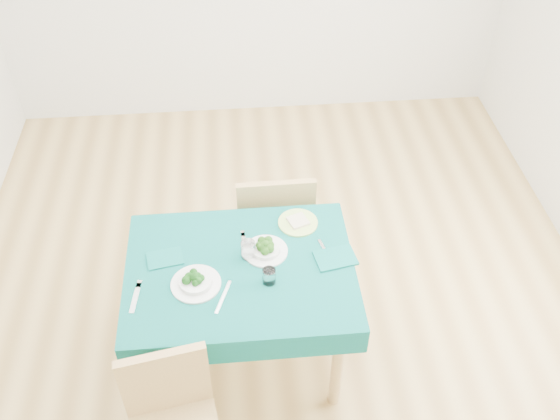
{
  "coord_description": "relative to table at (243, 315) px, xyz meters",
  "views": [
    {
      "loc": [
        -0.21,
        -2.39,
        3.09
      ],
      "look_at": [
        0.0,
        0.0,
        0.85
      ],
      "focal_mm": 40.0,
      "sensor_mm": 36.0,
      "label": 1
    }
  ],
  "objects": [
    {
      "name": "room_shell",
      "position": [
        0.23,
        0.31,
        0.97
      ],
      "size": [
        4.02,
        4.52,
        2.73
      ],
      "color": "#A78145",
      "rests_on": "ground"
    },
    {
      "name": "table",
      "position": [
        0.0,
        0.0,
        0.0
      ],
      "size": [
        1.13,
        0.86,
        0.76
      ],
      "primitive_type": "cube",
      "color": "#075650",
      "rests_on": "ground"
    },
    {
      "name": "chair_far",
      "position": [
        0.22,
        0.74,
        0.18
      ],
      "size": [
        0.46,
        0.5,
        1.12
      ],
      "primitive_type": "cube",
      "rotation": [
        0.0,
        0.0,
        3.15
      ],
      "color": "tan",
      "rests_on": "ground"
    },
    {
      "name": "bowl_near",
      "position": [
        -0.22,
        -0.09,
        0.42
      ],
      "size": [
        0.25,
        0.25,
        0.07
      ],
      "primitive_type": null,
      "color": "white",
      "rests_on": "table"
    },
    {
      "name": "bowl_far",
      "position": [
        0.14,
        0.1,
        0.41
      ],
      "size": [
        0.23,
        0.23,
        0.07
      ],
      "primitive_type": null,
      "color": "white",
      "rests_on": "table"
    },
    {
      "name": "fork_near",
      "position": [
        -0.5,
        -0.14,
        0.38
      ],
      "size": [
        0.05,
        0.18,
        0.0
      ],
      "primitive_type": "cube",
      "rotation": [
        0.0,
        0.0,
        -0.12
      ],
      "color": "silver",
      "rests_on": "table"
    },
    {
      "name": "knife_near",
      "position": [
        -0.09,
        -0.18,
        0.38
      ],
      "size": [
        0.09,
        0.2,
        0.0
      ],
      "primitive_type": "cube",
      "rotation": [
        0.0,
        0.0,
        -0.35
      ],
      "color": "silver",
      "rests_on": "table"
    },
    {
      "name": "fork_far",
      "position": [
        0.03,
        0.17,
        0.38
      ],
      "size": [
        0.03,
        0.16,
        0.0
      ],
      "primitive_type": "cube",
      "rotation": [
        0.0,
        0.0,
        0.06
      ],
      "color": "silver",
      "rests_on": "table"
    },
    {
      "name": "knife_far",
      "position": [
        0.45,
        0.06,
        0.38
      ],
      "size": [
        0.07,
        0.2,
        0.0
      ],
      "primitive_type": "cube",
      "rotation": [
        0.0,
        0.0,
        0.26
      ],
      "color": "silver",
      "rests_on": "table"
    },
    {
      "name": "napkin_near",
      "position": [
        -0.38,
        0.1,
        0.38
      ],
      "size": [
        0.2,
        0.15,
        0.01
      ],
      "primitive_type": "cube",
      "rotation": [
        0.0,
        0.0,
        0.18
      ],
      "color": "#0B5F58",
      "rests_on": "table"
    },
    {
      "name": "napkin_far",
      "position": [
        0.48,
        0.02,
        0.39
      ],
      "size": [
        0.23,
        0.18,
        0.01
      ],
      "primitive_type": "cube",
      "rotation": [
        0.0,
        0.0,
        0.18
      ],
      "color": "#0B5F58",
      "rests_on": "table"
    },
    {
      "name": "tumbler_center",
      "position": [
        0.05,
        0.08,
        0.43
      ],
      "size": [
        0.07,
        0.07,
        0.09
      ],
      "primitive_type": "cylinder",
      "color": "white",
      "rests_on": "table"
    },
    {
      "name": "tumbler_side",
      "position": [
        0.14,
        -0.1,
        0.42
      ],
      "size": [
        0.07,
        0.07,
        0.08
      ],
      "primitive_type": "cylinder",
      "color": "white",
      "rests_on": "table"
    },
    {
      "name": "side_plate",
      "position": [
        0.32,
        0.3,
        0.38
      ],
      "size": [
        0.21,
        0.21,
        0.01
      ],
      "primitive_type": "cylinder",
      "color": "#BDE26E",
      "rests_on": "table"
    },
    {
      "name": "bread_slice",
      "position": [
        0.32,
        0.3,
        0.4
      ],
      "size": [
        0.13,
        0.13,
        0.01
      ],
      "primitive_type": "cube",
      "rotation": [
        0.0,
        0.0,
        0.36
      ],
      "color": "beige",
      "rests_on": "side_plate"
    }
  ]
}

